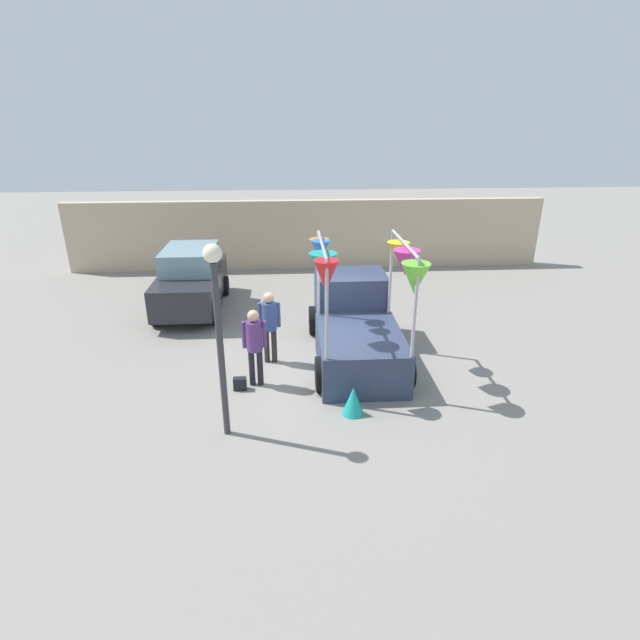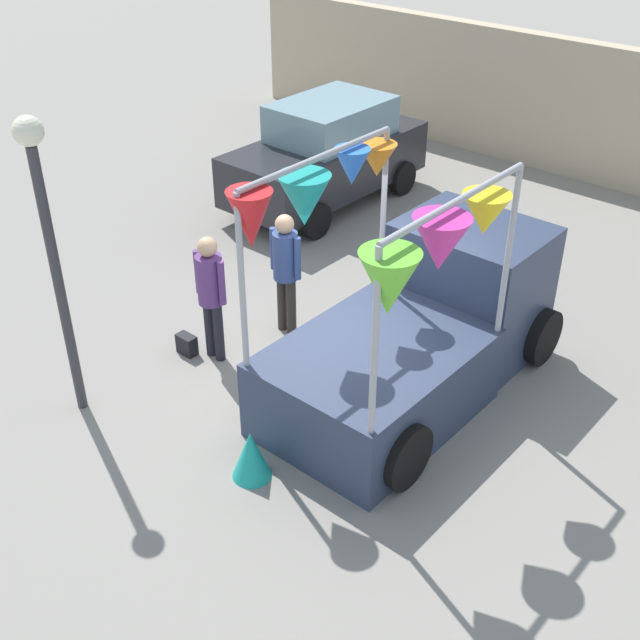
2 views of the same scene
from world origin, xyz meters
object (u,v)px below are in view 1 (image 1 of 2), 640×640
at_px(parked_car, 191,279).
at_px(person_vendor, 269,320).
at_px(vendor_truck, 355,320).
at_px(person_customer, 254,340).
at_px(handbag, 240,384).
at_px(folded_kite_bundle_teal, 353,401).
at_px(street_lamp, 218,315).

height_order(parked_car, person_vendor, parked_car).
bearing_deg(vendor_truck, person_customer, -149.98).
bearing_deg(parked_car, person_vendor, -56.67).
relative_size(person_vendor, handbag, 6.35).
height_order(vendor_truck, person_vendor, vendor_truck).
relative_size(vendor_truck, folded_kite_bundle_teal, 6.97).
bearing_deg(vendor_truck, folded_kite_bundle_teal, -97.82).
relative_size(person_customer, street_lamp, 0.49).
relative_size(parked_car, person_vendor, 2.25).
relative_size(person_customer, person_vendor, 1.00).
distance_m(vendor_truck, person_customer, 2.72).
bearing_deg(street_lamp, handbag, 86.10).
distance_m(parked_car, person_customer, 5.33).
distance_m(person_vendor, street_lamp, 3.27).
relative_size(parked_car, folded_kite_bundle_teal, 6.67).
relative_size(person_customer, folded_kite_bundle_teal, 2.95).
bearing_deg(street_lamp, person_customer, 75.70).
relative_size(parked_car, person_customer, 2.26).
bearing_deg(street_lamp, folded_kite_bundle_teal, 11.40).
height_order(person_vendor, handbag, person_vendor).
bearing_deg(person_customer, vendor_truck, 30.02).
bearing_deg(street_lamp, person_vendor, 75.54).
height_order(vendor_truck, parked_car, vendor_truck).
height_order(person_customer, person_vendor, person_vendor).
bearing_deg(handbag, person_customer, 29.74).
bearing_deg(handbag, vendor_truck, 29.99).
height_order(vendor_truck, person_customer, vendor_truck).
bearing_deg(person_vendor, vendor_truck, 7.38).
height_order(person_vendor, street_lamp, street_lamp).
xyz_separation_m(parked_car, handbag, (1.84, -5.05, -0.80)).
relative_size(parked_car, handbag, 14.29).
relative_size(vendor_truck, parked_car, 1.05).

